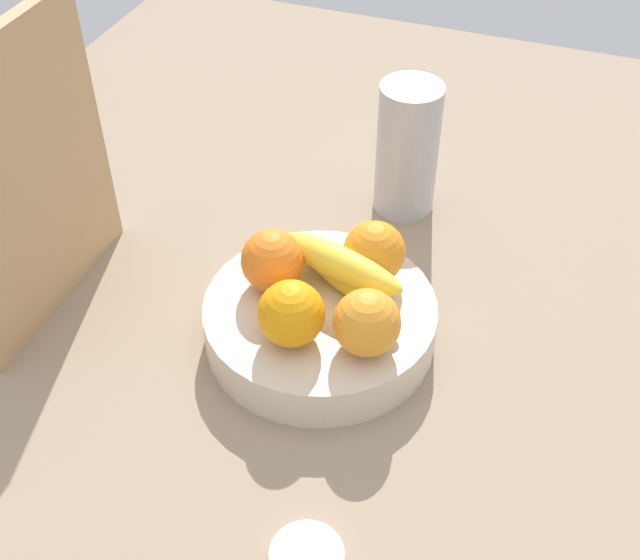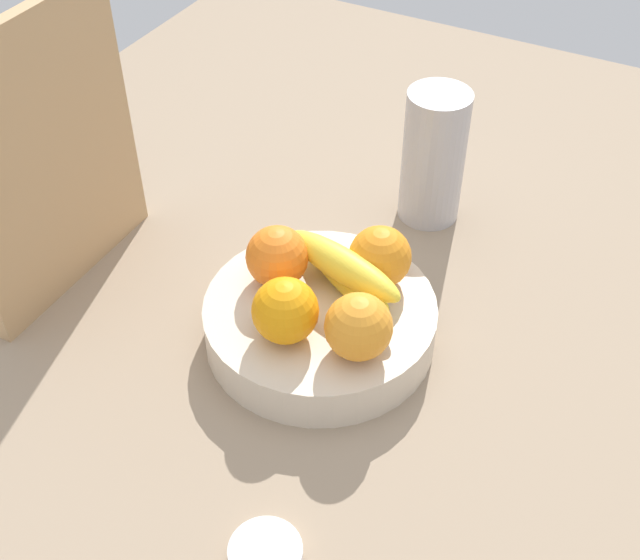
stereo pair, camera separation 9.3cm
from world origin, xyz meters
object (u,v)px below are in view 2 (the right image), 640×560
(orange_center, at_px, (380,257))
(fruit_bowl, at_px, (320,321))
(banana_bunch, at_px, (344,269))
(thermos_tumbler, at_px, (431,156))
(jar_lid, at_px, (266,554))
(orange_back_left, at_px, (277,257))
(cutting_board, at_px, (50,159))
(orange_front_right, at_px, (358,327))
(orange_front_left, at_px, (285,311))

(orange_center, bearing_deg, fruit_bowl, 148.98)
(orange_center, relative_size, banana_bunch, 0.43)
(thermos_tumbler, relative_size, jar_lid, 2.69)
(fruit_bowl, relative_size, thermos_tumbler, 1.43)
(orange_back_left, distance_m, cutting_board, 0.29)
(orange_front_right, height_order, thermos_tumbler, thermos_tumbler)
(orange_front_left, relative_size, thermos_tumbler, 0.39)
(jar_lid, bearing_deg, orange_center, 7.72)
(orange_front_left, height_order, jar_lid, orange_front_left)
(jar_lid, bearing_deg, thermos_tumbler, 7.29)
(cutting_board, height_order, jar_lid, cutting_board)
(fruit_bowl, height_order, thermos_tumbler, thermos_tumbler)
(jar_lid, bearing_deg, fruit_bowl, 17.79)
(orange_back_left, bearing_deg, jar_lid, -152.34)
(orange_center, bearing_deg, orange_front_left, 157.49)
(orange_front_right, relative_size, thermos_tumbler, 0.39)
(orange_back_left, height_order, banana_bunch, orange_back_left)
(orange_front_left, distance_m, orange_front_right, 0.08)
(fruit_bowl, relative_size, orange_front_left, 3.67)
(thermos_tumbler, xyz_separation_m, jar_lid, (-0.57, -0.07, -0.09))
(orange_front_right, bearing_deg, orange_front_left, 100.63)
(orange_front_left, relative_size, cutting_board, 0.21)
(orange_back_left, height_order, thermos_tumbler, thermos_tumbler)
(thermos_tumbler, bearing_deg, banana_bunch, 178.78)
(orange_front_left, relative_size, orange_center, 1.00)
(fruit_bowl, xyz_separation_m, jar_lid, (-0.28, -0.09, -0.02))
(orange_center, distance_m, thermos_tumbler, 0.22)
(orange_center, bearing_deg, banana_bunch, 136.76)
(jar_lid, bearing_deg, orange_front_right, 4.78)
(fruit_bowl, xyz_separation_m, cutting_board, (-0.04, 0.34, 0.15))
(banana_bunch, bearing_deg, orange_center, -43.24)
(banana_bunch, distance_m, jar_lid, 0.34)
(orange_front_left, distance_m, cutting_board, 0.34)
(fruit_bowl, bearing_deg, orange_front_right, -122.25)
(jar_lid, bearing_deg, orange_back_left, 27.66)
(orange_center, xyz_separation_m, banana_bunch, (-0.03, 0.03, -0.01))
(fruit_bowl, height_order, orange_back_left, orange_back_left)
(orange_back_left, bearing_deg, fruit_bowl, -102.60)
(fruit_bowl, distance_m, orange_center, 0.11)
(banana_bunch, bearing_deg, thermos_tumbler, -1.22)
(fruit_bowl, relative_size, orange_center, 3.67)
(fruit_bowl, relative_size, jar_lid, 3.86)
(orange_front_right, relative_size, orange_center, 1.00)
(orange_front_left, xyz_separation_m, orange_back_left, (0.07, 0.05, 0.00))
(orange_back_left, xyz_separation_m, cutting_board, (-0.06, 0.27, 0.09))
(orange_front_left, xyz_separation_m, banana_bunch, (0.10, -0.02, -0.01))
(orange_back_left, distance_m, thermos_tumbler, 0.29)
(fruit_bowl, relative_size, orange_front_right, 3.67)
(orange_back_left, xyz_separation_m, jar_lid, (-0.30, -0.16, -0.08))
(orange_back_left, bearing_deg, thermos_tumbler, -16.60)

